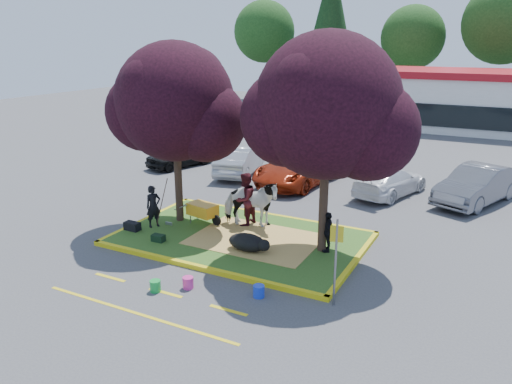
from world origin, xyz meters
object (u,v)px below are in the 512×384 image
at_px(calf, 247,242).
at_px(car_black, 181,154).
at_px(cow, 250,204).
at_px(wheelbarrow, 203,210).
at_px(bucket_blue, 259,291).
at_px(car_silver, 240,160).
at_px(handler, 153,206).
at_px(bucket_pink, 188,283).
at_px(sign_post, 336,254).
at_px(bucket_green, 155,286).

bearing_deg(calf, car_black, 153.75).
distance_m(cow, wheelbarrow, 1.83).
bearing_deg(bucket_blue, car_silver, 121.33).
distance_m(handler, car_silver, 8.43).
distance_m(bucket_blue, car_black, 15.09).
relative_size(calf, bucket_pink, 3.93).
xyz_separation_m(calf, car_silver, (-5.10, 8.71, 0.31)).
distance_m(cow, sign_post, 5.80).
height_order(wheelbarrow, sign_post, sign_post).
bearing_deg(handler, cow, -33.15).
bearing_deg(sign_post, bucket_blue, -179.37).
xyz_separation_m(bucket_green, car_silver, (-4.01, 12.02, 0.57)).
height_order(cow, bucket_blue, cow).
relative_size(cow, bucket_pink, 6.27).
bearing_deg(bucket_pink, calf, 81.74).
xyz_separation_m(bucket_green, car_black, (-7.69, 11.99, 0.52)).
relative_size(handler, wheelbarrow, 0.78).
bearing_deg(bucket_green, handler, 128.61).
xyz_separation_m(cow, wheelbarrow, (-1.72, -0.49, -0.36)).
bearing_deg(sign_post, bucket_pink, 179.87).
height_order(cow, wheelbarrow, cow).
bearing_deg(sign_post, calf, 139.16).
distance_m(bucket_pink, car_silver, 12.39).
xyz_separation_m(wheelbarrow, car_black, (-6.14, 7.22, 0.02)).
height_order(calf, wheelbarrow, wheelbarrow).
relative_size(cow, car_silver, 0.46).
height_order(sign_post, car_black, sign_post).
xyz_separation_m(sign_post, car_black, (-12.30, 10.45, -0.78)).
bearing_deg(car_black, bucket_blue, -29.04).
relative_size(cow, handler, 1.35).
bearing_deg(wheelbarrow, bucket_blue, -29.38).
bearing_deg(calf, cow, 133.65).
relative_size(sign_post, bucket_green, 7.36).
bearing_deg(wheelbarrow, cow, 28.11).
bearing_deg(handler, bucket_pink, -101.18).
xyz_separation_m(cow, car_black, (-7.86, 6.72, -0.34)).
xyz_separation_m(bucket_pink, car_silver, (-4.71, 11.45, 0.57)).
bearing_deg(sign_post, wheelbarrow, 138.17).
xyz_separation_m(cow, calf, (0.92, -1.96, -0.59)).
bearing_deg(sign_post, handler, 150.17).
bearing_deg(bucket_pink, handler, 139.49).
distance_m(wheelbarrow, car_silver, 7.65).
bearing_deg(bucket_pink, bucket_blue, 13.28).
height_order(bucket_pink, car_silver, car_silver).
bearing_deg(calf, bucket_pink, -79.85).
height_order(bucket_green, bucket_pink, bucket_pink).
height_order(calf, car_black, car_black).
relative_size(calf, sign_post, 0.54).
xyz_separation_m(wheelbarrow, bucket_pink, (2.25, -4.20, -0.49)).
distance_m(bucket_pink, car_black, 14.18).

